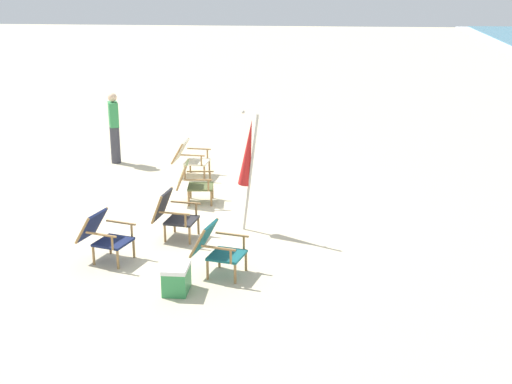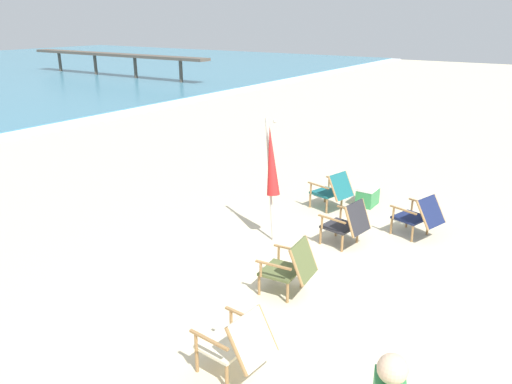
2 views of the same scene
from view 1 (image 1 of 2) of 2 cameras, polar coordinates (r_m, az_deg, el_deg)
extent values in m
plane|color=beige|center=(13.52, -7.41, -1.44)|extent=(80.00, 80.00, 0.00)
cube|color=#28282D|center=(12.02, -5.97, -2.27)|extent=(0.59, 0.55, 0.04)
cube|color=#28282D|center=(12.05, -7.52, -1.05)|extent=(0.52, 0.30, 0.50)
cylinder|color=olive|center=(12.22, -4.63, -2.69)|extent=(0.04, 0.04, 0.32)
cylinder|color=olive|center=(11.80, -5.33, -3.47)|extent=(0.04, 0.04, 0.32)
cylinder|color=olive|center=(12.35, -6.54, -2.51)|extent=(0.04, 0.04, 0.32)
cylinder|color=olive|center=(11.94, -7.30, -3.27)|extent=(0.04, 0.04, 0.32)
cube|color=olive|center=(12.20, -5.66, -0.85)|extent=(0.11, 0.53, 0.02)
cylinder|color=olive|center=(12.18, -4.81, -1.41)|extent=(0.04, 0.04, 0.22)
cube|color=olive|center=(11.70, -6.55, -1.71)|extent=(0.11, 0.53, 0.02)
cylinder|color=olive|center=(11.68, -5.67, -2.29)|extent=(0.04, 0.04, 0.22)
cylinder|color=olive|center=(12.28, -7.10, -0.67)|extent=(0.07, 0.23, 0.50)
cylinder|color=olive|center=(11.83, -7.96, -1.44)|extent=(0.07, 0.23, 0.50)
cube|color=#196066|center=(10.58, -2.35, -5.07)|extent=(0.62, 0.59, 0.04)
cube|color=#196066|center=(10.62, -4.19, -3.68)|extent=(0.55, 0.39, 0.48)
cylinder|color=olive|center=(10.77, -0.81, -5.54)|extent=(0.04, 0.04, 0.32)
cylinder|color=olive|center=(10.37, -1.68, -6.51)|extent=(0.04, 0.04, 0.32)
cylinder|color=olive|center=(10.92, -2.96, -5.24)|extent=(0.04, 0.04, 0.32)
cylinder|color=olive|center=(10.52, -3.90, -6.19)|extent=(0.04, 0.04, 0.32)
cube|color=olive|center=(10.74, -1.93, -3.42)|extent=(0.16, 0.52, 0.02)
cylinder|color=olive|center=(10.72, -0.98, -4.09)|extent=(0.04, 0.04, 0.22)
cube|color=olive|center=(10.26, -3.03, -4.50)|extent=(0.16, 0.52, 0.02)
cylinder|color=olive|center=(10.24, -2.04, -5.20)|extent=(0.04, 0.04, 0.22)
cylinder|color=olive|center=(10.84, -3.67, -3.21)|extent=(0.11, 0.28, 0.48)
cylinder|color=olive|center=(10.40, -4.74, -4.16)|extent=(0.11, 0.28, 0.48)
cube|color=#515B33|center=(13.78, -4.46, 0.44)|extent=(0.56, 0.53, 0.04)
cube|color=#515B33|center=(13.74, -5.89, 1.40)|extent=(0.51, 0.28, 0.49)
cylinder|color=olive|center=(14.04, -3.50, 0.11)|extent=(0.04, 0.04, 0.32)
cylinder|color=olive|center=(13.59, -3.59, -0.49)|extent=(0.04, 0.04, 0.32)
cylinder|color=olive|center=(14.07, -5.26, 0.11)|extent=(0.04, 0.04, 0.32)
cylinder|color=olive|center=(13.62, -5.41, -0.50)|extent=(0.04, 0.04, 0.32)
cube|color=olive|center=(13.98, -4.49, 1.65)|extent=(0.09, 0.53, 0.02)
cylinder|color=olive|center=(14.00, -3.71, 1.22)|extent=(0.04, 0.04, 0.22)
cube|color=olive|center=(13.45, -4.64, 0.98)|extent=(0.09, 0.53, 0.02)
cylinder|color=olive|center=(13.47, -3.83, 0.53)|extent=(0.04, 0.04, 0.22)
cylinder|color=olive|center=(13.98, -5.80, 1.69)|extent=(0.06, 0.24, 0.50)
cylinder|color=olive|center=(13.49, -5.98, 1.09)|extent=(0.06, 0.24, 0.50)
cube|color=#19234C|center=(11.27, -11.35, -3.93)|extent=(0.64, 0.61, 0.04)
cube|color=#19234C|center=(11.39, -13.01, -2.62)|extent=(0.56, 0.43, 0.46)
cylinder|color=olive|center=(11.41, -9.75, -4.44)|extent=(0.04, 0.04, 0.32)
cylinder|color=olive|center=(11.04, -11.00, -5.29)|extent=(0.04, 0.04, 0.32)
cylinder|color=olive|center=(11.62, -11.59, -4.11)|extent=(0.04, 0.04, 0.32)
cylinder|color=olive|center=(11.27, -12.87, -4.93)|extent=(0.04, 0.04, 0.32)
cube|color=olive|center=(11.42, -10.75, -2.42)|extent=(0.18, 0.52, 0.02)
cylinder|color=olive|center=(11.37, -9.91, -3.06)|extent=(0.04, 0.04, 0.22)
cube|color=olive|center=(10.99, -12.29, -3.35)|extent=(0.18, 0.52, 0.02)
cylinder|color=olive|center=(10.93, -11.43, -4.03)|extent=(0.04, 0.04, 0.22)
cylinder|color=olive|center=(11.59, -12.31, -2.21)|extent=(0.13, 0.30, 0.46)
cylinder|color=olive|center=(11.20, -13.74, -3.04)|extent=(0.13, 0.30, 0.46)
cube|color=beige|center=(15.48, -4.74, 2.41)|extent=(0.56, 0.52, 0.04)
cube|color=beige|center=(15.52, -6.09, 3.27)|extent=(0.52, 0.33, 0.47)
cylinder|color=olive|center=(15.69, -3.76, 2.05)|extent=(0.04, 0.04, 0.32)
cylinder|color=olive|center=(15.26, -4.15, 1.57)|extent=(0.04, 0.04, 0.32)
cylinder|color=olive|center=(15.80, -5.28, 2.11)|extent=(0.04, 0.04, 0.32)
cylinder|color=olive|center=(15.36, -5.72, 1.64)|extent=(0.04, 0.04, 0.32)
cube|color=olive|center=(15.69, -4.59, 3.46)|extent=(0.08, 0.53, 0.02)
cylinder|color=olive|center=(15.68, -3.91, 3.05)|extent=(0.04, 0.04, 0.22)
cube|color=olive|center=(15.17, -5.09, 2.94)|extent=(0.08, 0.53, 0.02)
cylinder|color=olive|center=(15.15, -4.39, 2.51)|extent=(0.04, 0.04, 0.22)
cylinder|color=olive|center=(15.76, -5.85, 3.50)|extent=(0.06, 0.30, 0.47)
cylinder|color=olive|center=(15.28, -6.34, 3.03)|extent=(0.06, 0.30, 0.47)
cylinder|color=#B7B2A8|center=(12.05, -0.44, 1.49)|extent=(0.21, 0.32, 2.08)
cone|color=red|center=(11.98, -0.64, 3.20)|extent=(0.39, 0.44, 1.17)
sphere|color=#B7B2A8|center=(11.88, -1.04, 6.42)|extent=(0.06, 0.06, 0.06)
cylinder|color=#383842|center=(16.77, -11.19, 3.73)|extent=(0.22, 0.22, 0.86)
cube|color=#338C4C|center=(16.61, -11.34, 6.11)|extent=(0.39, 0.31, 0.56)
sphere|color=beige|center=(16.54, -11.42, 7.43)|extent=(0.20, 0.20, 0.20)
cube|color=#338C4C|center=(10.19, -6.38, -7.03)|extent=(0.48, 0.34, 0.34)
cube|color=white|center=(10.11, -6.42, -6.00)|extent=(0.49, 0.35, 0.06)
camera|label=2|loc=(19.06, -11.77, 15.21)|focal=35.00mm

